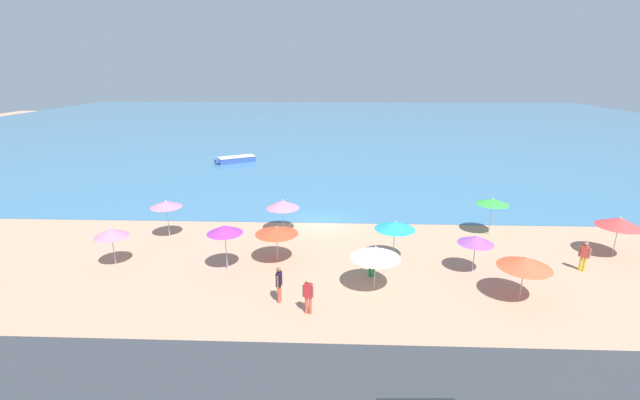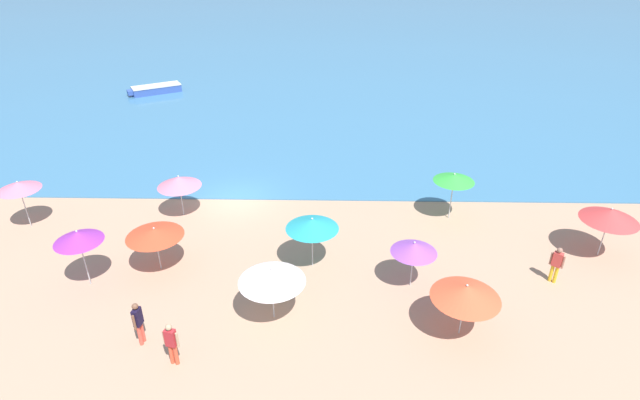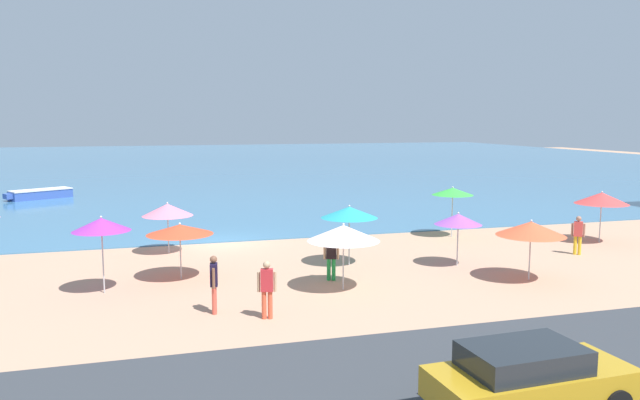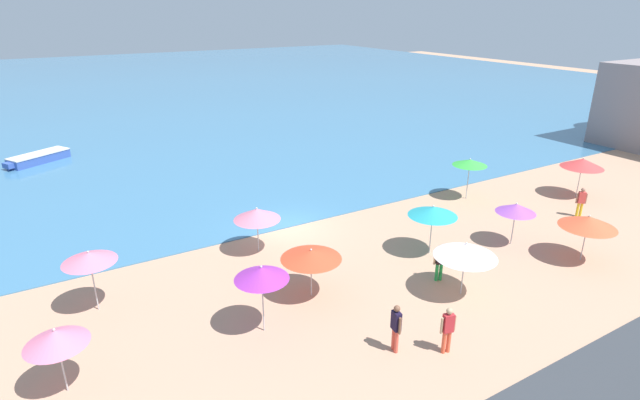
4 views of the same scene
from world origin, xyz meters
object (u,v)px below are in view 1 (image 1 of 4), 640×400
at_px(bather_2, 308,294).
at_px(skiff_nearshore, 236,159).
at_px(beach_umbrella_4, 111,233).
at_px(beach_umbrella_5, 166,204).
at_px(beach_umbrella_3, 493,202).
at_px(bather_0, 279,283).
at_px(beach_umbrella_10, 283,204).
at_px(beach_umbrella_11, 525,262).
at_px(beach_umbrella_8, 376,252).
at_px(beach_umbrella_1, 225,229).
at_px(bather_3, 584,255).
at_px(beach_umbrella_9, 619,222).
at_px(beach_umbrella_2, 277,231).
at_px(bather_1, 372,260).
at_px(beach_umbrella_6, 476,240).
at_px(beach_umbrella_7, 395,225).

relative_size(bather_2, skiff_nearshore, 0.38).
xyz_separation_m(beach_umbrella_4, bather_2, (11.17, -4.55, -0.97)).
bearing_deg(bather_2, beach_umbrella_5, 137.95).
xyz_separation_m(beach_umbrella_3, bather_0, (-12.81, -9.08, -1.28)).
bearing_deg(beach_umbrella_3, beach_umbrella_10, 179.87).
height_order(beach_umbrella_10, beach_umbrella_11, beach_umbrella_10).
relative_size(beach_umbrella_4, beach_umbrella_8, 0.90).
height_order(beach_umbrella_1, beach_umbrella_4, beach_umbrella_1).
height_order(beach_umbrella_11, skiff_nearshore, beach_umbrella_11).
relative_size(beach_umbrella_4, bather_3, 1.33).
bearing_deg(beach_umbrella_9, skiff_nearshore, 138.54).
distance_m(beach_umbrella_2, bather_0, 4.58).
bearing_deg(beach_umbrella_1, beach_umbrella_8, -13.24).
distance_m(beach_umbrella_5, bather_0, 11.41).
distance_m(beach_umbrella_4, beach_umbrella_8, 14.48).
bearing_deg(beach_umbrella_4, beach_umbrella_8, -8.61).
bearing_deg(bather_3, beach_umbrella_11, -145.56).
xyz_separation_m(bather_0, skiff_nearshore, (-9.06, 30.62, -0.61)).
bearing_deg(bather_0, bather_1, 30.88).
distance_m(beach_umbrella_6, bather_2, 9.75).
xyz_separation_m(bather_0, bather_3, (16.08, 3.88, -0.05)).
relative_size(beach_umbrella_11, bather_1, 1.47).
distance_m(beach_umbrella_3, beach_umbrella_7, 8.09).
xyz_separation_m(beach_umbrella_2, bather_3, (16.77, -0.57, -0.90)).
xyz_separation_m(beach_umbrella_10, bather_2, (2.35, -10.05, -0.95)).
bearing_deg(beach_umbrella_2, skiff_nearshore, 107.72).
distance_m(beach_umbrella_9, skiff_nearshore, 37.39).
height_order(bather_2, bather_3, bather_2).
xyz_separation_m(beach_umbrella_5, bather_3, (24.32, -3.91, -1.31)).
bearing_deg(beach_umbrella_8, beach_umbrella_6, 20.45).
relative_size(beach_umbrella_9, bather_3, 1.46).
relative_size(beach_umbrella_9, bather_2, 1.42).
height_order(beach_umbrella_2, beach_umbrella_11, beach_umbrella_11).
height_order(beach_umbrella_9, beach_umbrella_10, beach_umbrella_9).
relative_size(beach_umbrella_9, bather_0, 1.38).
bearing_deg(skiff_nearshore, beach_umbrella_10, -69.27).
xyz_separation_m(beach_umbrella_2, beach_umbrella_7, (6.64, 0.35, 0.30)).
bearing_deg(beach_umbrella_6, beach_umbrella_9, 15.16).
relative_size(beach_umbrella_4, beach_umbrella_7, 0.92).
relative_size(beach_umbrella_1, bather_1, 1.56).
relative_size(beach_umbrella_10, bather_3, 1.34).
bearing_deg(beach_umbrella_6, bather_3, 3.70).
distance_m(beach_umbrella_10, bather_0, 9.20).
xyz_separation_m(beach_umbrella_3, beach_umbrella_6, (-2.74, -5.59, -0.39)).
height_order(beach_umbrella_10, bather_0, beach_umbrella_10).
relative_size(beach_umbrella_6, bather_1, 1.29).
relative_size(beach_umbrella_6, bather_0, 1.22).
relative_size(beach_umbrella_7, beach_umbrella_8, 0.98).
distance_m(beach_umbrella_10, bather_2, 10.37).
xyz_separation_m(beach_umbrella_6, beach_umbrella_7, (-4.12, 1.31, 0.26)).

